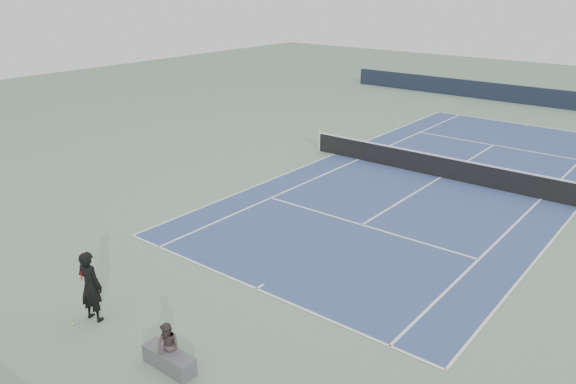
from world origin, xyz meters
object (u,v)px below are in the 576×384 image
Objects in this scene: spectator_bench at (169,353)px; tennis_net at (442,166)px; tennis_player at (90,286)px; tennis_ball at (73,324)px.

tennis_net is at bearing 92.73° from spectator_bench.
tennis_player reaches higher than spectator_bench.
tennis_ball is at bearing -110.00° from tennis_player.
tennis_player is at bearing -98.11° from tennis_net.
tennis_player reaches higher than tennis_net.
tennis_player reaches higher than tennis_ball.
tennis_player is 1.04m from tennis_ball.
tennis_ball is (-2.39, -15.97, -0.47)m from tennis_net.
tennis_net is 15.63m from tennis_player.
tennis_ball is 0.05× the size of spectator_bench.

